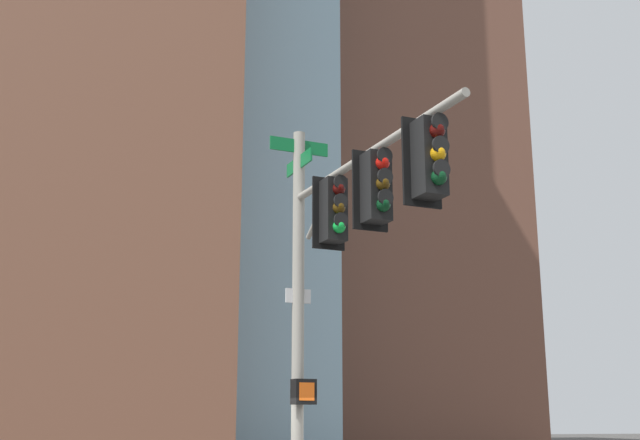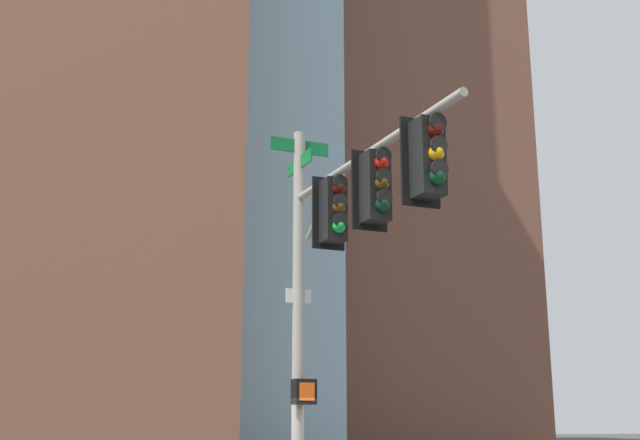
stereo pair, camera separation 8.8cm
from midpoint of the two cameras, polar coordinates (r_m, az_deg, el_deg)
name	(u,v)px [view 2 (the right image)]	position (r m, az deg, el deg)	size (l,w,h in m)	color
signal_pole_assembly	(343,244)	(12.11, 1.83, -1.72)	(5.58, 1.44, 7.07)	#9E998C
building_brick_nearside	(88,21)	(53.77, -16.00, 13.34)	(23.01, 16.53, 52.59)	brown
building_brick_midblock	(369,142)	(65.43, 3.52, 5.49)	(19.25, 18.75, 47.73)	brown
building_brick_farside	(177,159)	(69.81, -10.04, 4.27)	(17.53, 18.10, 47.36)	#4C3328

